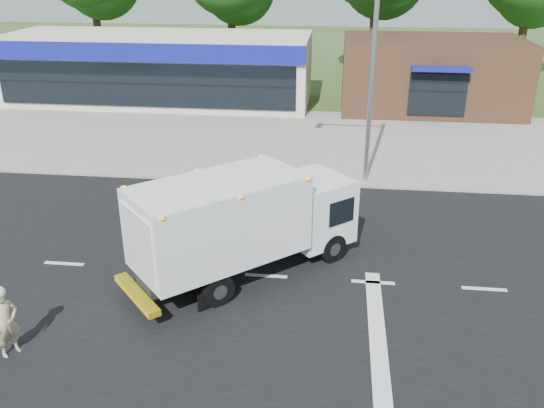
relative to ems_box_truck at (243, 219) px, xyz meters
name	(u,v)px	position (x,y,z in m)	size (l,w,h in m)	color
ground	(266,276)	(0.64, -0.05, -1.73)	(120.00, 120.00, 0.00)	#385123
road_asphalt	(266,276)	(0.64, -0.05, -1.73)	(60.00, 14.00, 0.02)	black
sidewalk	(291,173)	(0.64, 8.15, -1.67)	(60.00, 2.40, 0.12)	gray
parking_apron	(301,134)	(0.64, 13.95, -1.72)	(60.00, 9.00, 0.02)	gray
lane_markings	(311,306)	(1.99, -1.40, -1.71)	(55.20, 7.00, 0.01)	silver
ems_box_truck	(243,219)	(0.00, 0.00, 0.00)	(6.43, 6.08, 3.01)	black
emergency_worker	(5,321)	(-4.72, -4.10, -0.86)	(0.66, 0.72, 1.77)	tan
retail_strip_mall	(159,68)	(-8.36, 19.88, 0.28)	(18.00, 6.20, 4.00)	beige
brown_storefront	(431,74)	(7.64, 19.93, 0.27)	(10.00, 6.70, 4.00)	#382316
traffic_signal_pole	(355,57)	(3.00, 7.55, 3.19)	(3.51, 0.25, 8.00)	gray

